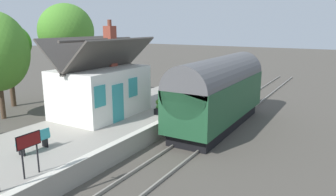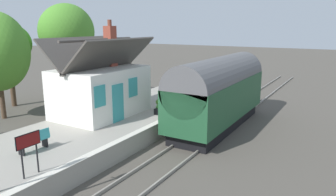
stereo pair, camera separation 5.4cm
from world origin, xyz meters
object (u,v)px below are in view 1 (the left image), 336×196
object	(u,v)px
station_building	(101,89)
bench_near_building	(188,87)
planter_bench_left	(160,103)
planter_under_sign	(220,86)
tree_far_right	(7,44)
tree_far_left	(67,32)
train	(219,92)
planter_edge_far	(160,109)
station_sign_board	(29,144)
bench_mid_platform	(34,141)

from	to	relation	value
station_building	bench_near_building	xyz separation A→B (m)	(8.17, -1.60, -1.08)
bench_near_building	planter_bench_left	xyz separation A→B (m)	(-5.49, -0.81, -0.08)
planter_under_sign	bench_near_building	bearing A→B (deg)	143.54
planter_bench_left	tree_far_right	xyz separation A→B (m)	(-1.86, 12.29, 3.44)
planter_under_sign	tree_far_left	xyz separation A→B (m)	(-6.81, 10.10, 4.43)
train	station_building	size ratio (longest dim) A/B	1.68
planter_edge_far	station_sign_board	size ratio (longest dim) A/B	0.54
planter_bench_left	station_sign_board	xyz separation A→B (m)	(-10.03, -0.88, 0.79)
planter_bench_left	tree_far_right	bearing A→B (deg)	98.62
planter_under_sign	station_sign_board	bearing A→B (deg)	179.69
planter_bench_left	planter_under_sign	distance (m)	7.97
tree_far_left	planter_edge_far	bearing A→B (deg)	-101.20
planter_bench_left	planter_under_sign	xyz separation A→B (m)	(7.91, -0.98, -0.10)
planter_under_sign	tree_far_right	world-z (taller)	tree_far_right
station_building	bench_near_building	size ratio (longest dim) A/B	4.06
planter_under_sign	planter_bench_left	bearing A→B (deg)	172.97
planter_under_sign	tree_far_left	bearing A→B (deg)	123.98
bench_mid_platform	station_sign_board	size ratio (longest dim) A/B	0.90
tree_far_right	planter_under_sign	bearing A→B (deg)	-53.62
planter_bench_left	station_sign_board	world-z (taller)	station_sign_board
bench_mid_platform	station_building	bearing A→B (deg)	14.17
bench_mid_platform	planter_under_sign	bearing A→B (deg)	-6.65
station_building	bench_near_building	world-z (taller)	station_building
bench_mid_platform	planter_under_sign	xyz separation A→B (m)	(16.42, -1.91, -0.18)
tree_far_right	bench_mid_platform	bearing A→B (deg)	-120.38
planter_bench_left	bench_mid_platform	bearing A→B (deg)	173.71
train	bench_near_building	bearing A→B (deg)	45.04
bench_near_building	planter_edge_far	size ratio (longest dim) A/B	1.67
bench_near_building	tree_far_right	xyz separation A→B (m)	(-7.36, 11.48, 3.36)
station_building	bench_mid_platform	world-z (taller)	station_building
bench_near_building	planter_under_sign	world-z (taller)	bench_near_building
tree_far_right	train	bearing A→B (deg)	-78.71
station_building	tree_far_right	bearing A→B (deg)	85.26
train	planter_edge_far	distance (m)	3.71
train	bench_mid_platform	bearing A→B (deg)	156.00
train	station_sign_board	distance (m)	11.58
train	planter_edge_far	xyz separation A→B (m)	(-2.08, 2.92, -0.97)
bench_near_building	tree_far_right	world-z (taller)	tree_far_right
bench_near_building	station_sign_board	xyz separation A→B (m)	(-15.52, -1.68, 0.71)
bench_mid_platform	tree_far_right	world-z (taller)	tree_far_right
station_sign_board	tree_far_left	bearing A→B (deg)	41.94
station_building	bench_mid_platform	xyz separation A→B (m)	(-5.83, -1.47, -1.08)
tree_far_left	planter_under_sign	bearing A→B (deg)	-56.02
train	tree_far_left	bearing A→B (deg)	90.78
station_building	bench_near_building	bearing A→B (deg)	-11.10
bench_near_building	tree_far_right	size ratio (longest dim) A/B	0.22
tree_far_right	tree_far_left	bearing A→B (deg)	-46.86
train	bench_mid_platform	distance (m)	10.74
tree_far_right	tree_far_left	world-z (taller)	tree_far_left
bench_mid_platform	planter_bench_left	size ratio (longest dim) A/B	2.05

